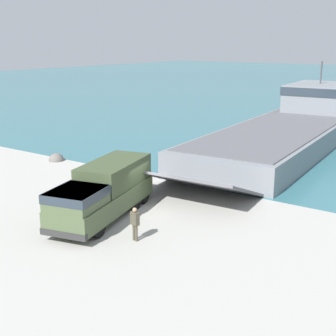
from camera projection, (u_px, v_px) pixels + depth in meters
ground_plane at (142, 207)px, 27.19m from camera, size 240.00×240.00×0.00m
landing_craft at (297, 123)px, 45.46m from camera, size 10.21×36.60×7.29m
military_truck at (103, 191)px, 25.30m from camera, size 4.27×8.30×2.87m
soldier_on_ramp at (135, 222)px, 22.40m from camera, size 0.48×0.33×1.69m
mooring_bollard at (108, 171)px, 33.11m from camera, size 0.33×0.33×0.86m
shoreline_rock_a at (115, 165)px, 36.48m from camera, size 1.24×1.24×1.24m
shoreline_rock_b at (56, 161)px, 37.89m from camera, size 1.24×1.24×1.24m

